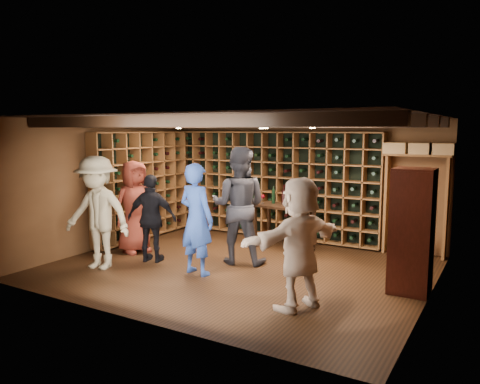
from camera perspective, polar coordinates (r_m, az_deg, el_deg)
The scene contains 13 objects.
ground at distance 7.97m, azimuth -0.25°, elevation -9.22°, with size 6.00×6.00×0.00m, color #311B0D.
room_shell at distance 7.67m, azimuth -0.06°, elevation 8.46°, with size 6.00×6.00×6.00m.
wine_rack_back at distance 9.99m, azimuth 3.94°, elevation 0.96°, with size 4.65×0.30×2.20m.
wine_rack_left at distance 10.05m, azimuth -11.85°, elevation 0.85°, with size 0.30×2.65×2.20m.
crate_shelf at distance 9.04m, azimuth 20.86°, elevation 2.43°, with size 1.20×0.32×2.07m.
display_cabinet at distance 7.02m, azimuth 20.16°, elevation -4.79°, with size 0.55×0.50×1.75m.
man_blue_shirt at distance 7.48m, azimuth -5.33°, elevation -3.32°, with size 0.65×0.43×1.79m, color navy.
man_grey_suit at distance 8.05m, azimuth -0.14°, elevation -1.66°, with size 0.98×0.76×2.02m, color black.
guest_red_floral at distance 8.99m, azimuth -12.70°, elevation -1.77°, with size 0.85×0.55×1.74m, color maroon.
guest_woman_black at distance 8.30m, azimuth -10.69°, elevation -3.18°, with size 0.90×0.38×1.54m, color black.
guest_khaki at distance 8.10m, azimuth -16.98°, elevation -2.43°, with size 1.21×0.70×1.88m, color #9C8E6B.
guest_beige at distance 6.07m, azimuth 7.25°, elevation -6.23°, with size 1.60×0.51×1.72m, color tan.
tasting_table at distance 9.08m, azimuth 5.37°, elevation -2.22°, with size 1.21×0.73×1.14m.
Camera 1 is at (3.87, -6.57, 2.31)m, focal length 35.00 mm.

